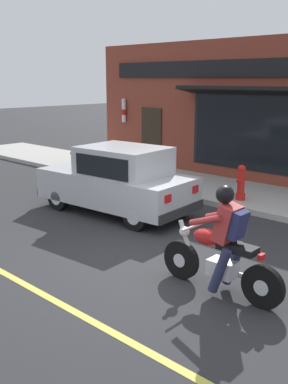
{
  "coord_description": "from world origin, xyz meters",
  "views": [
    {
      "loc": [
        -5.15,
        -4.68,
        3.04
      ],
      "look_at": [
        0.92,
        1.0,
        0.95
      ],
      "focal_mm": 42.0,
      "sensor_mm": 36.0,
      "label": 1
    }
  ],
  "objects_px": {
    "motorcycle_with_rider": "(222,249)",
    "traffic_cone": "(148,168)",
    "car_hatchback": "(118,181)",
    "fire_hydrant": "(241,183)"
  },
  "relations": [
    {
      "from": "motorcycle_with_rider",
      "to": "traffic_cone",
      "type": "height_order",
      "value": "motorcycle_with_rider"
    },
    {
      "from": "motorcycle_with_rider",
      "to": "car_hatchback",
      "type": "xyz_separation_m",
      "value": [
        1.8,
        4.05,
        0.09
      ]
    },
    {
      "from": "car_hatchback",
      "to": "traffic_cone",
      "type": "xyz_separation_m",
      "value": [
        2.91,
        1.74,
        -0.33
      ]
    },
    {
      "from": "car_hatchback",
      "to": "traffic_cone",
      "type": "height_order",
      "value": "car_hatchback"
    },
    {
      "from": "car_hatchback",
      "to": "fire_hydrant",
      "type": "height_order",
      "value": "car_hatchback"
    },
    {
      "from": "traffic_cone",
      "to": "motorcycle_with_rider",
      "type": "bearing_deg",
      "value": -129.14
    },
    {
      "from": "car_hatchback",
      "to": "fire_hydrant",
      "type": "distance_m",
      "value": 3.07
    },
    {
      "from": "fire_hydrant",
      "to": "motorcycle_with_rider",
      "type": "bearing_deg",
      "value": -152.02
    },
    {
      "from": "traffic_cone",
      "to": "fire_hydrant",
      "type": "bearing_deg",
      "value": -96.57
    },
    {
      "from": "motorcycle_with_rider",
      "to": "car_hatchback",
      "type": "relative_size",
      "value": 0.52
    }
  ]
}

